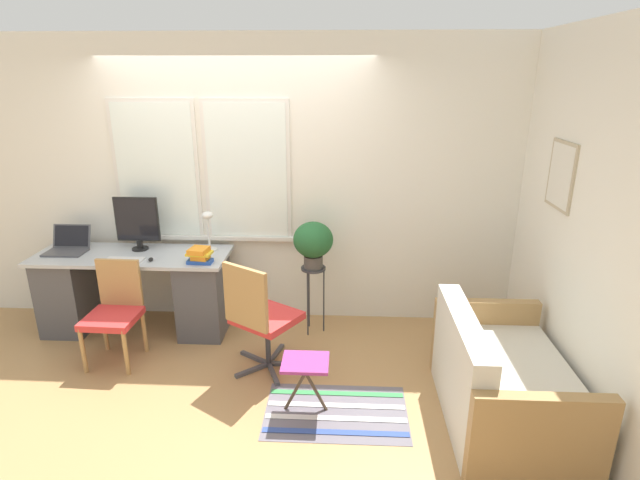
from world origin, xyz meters
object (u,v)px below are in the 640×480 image
object	(u,v)px
monitor	(137,222)
desk_lamp	(208,224)
mouse	(151,259)
desk_chair_wooden	(114,310)
book_stack	(200,255)
plant_stand	(313,277)
couch_loveseat	(501,385)
keyboard	(124,260)
potted_plant	(313,241)
laptop	(68,246)
folding_stool	(305,367)
office_chair_swivel	(260,316)

from	to	relation	value
monitor	desk_lamp	xyz separation A→B (m)	(0.66, 0.02, -0.01)
mouse	desk_chair_wooden	size ratio (longest dim) A/B	0.07
book_stack	desk_chair_wooden	bearing A→B (deg)	-153.61
mouse	plant_stand	size ratio (longest dim) A/B	0.10
couch_loveseat	keyboard	bearing A→B (deg)	71.94
book_stack	potted_plant	size ratio (longest dim) A/B	0.52
desk_chair_wooden	potted_plant	size ratio (longest dim) A/B	1.98
desk_lamp	potted_plant	bearing A→B (deg)	-6.24
laptop	folding_stool	xyz separation A→B (m)	(2.31, -1.18, -0.46)
book_stack	potted_plant	bearing A→B (deg)	12.94
book_stack	folding_stool	size ratio (longest dim) A/B	0.54
monitor	plant_stand	bearing A→B (deg)	-3.20
laptop	monitor	size ratio (longest dim) A/B	0.71
mouse	book_stack	bearing A→B (deg)	-2.67
laptop	desk_chair_wooden	xyz separation A→B (m)	(0.65, -0.56, -0.36)
desk_lamp	potted_plant	world-z (taller)	desk_lamp
laptop	plant_stand	distance (m)	2.31
couch_loveseat	potted_plant	size ratio (longest dim) A/B	3.06
desk_lamp	folding_stool	bearing A→B (deg)	-52.19
monitor	mouse	world-z (taller)	monitor
keyboard	office_chair_swivel	bearing A→B (deg)	-19.99
desk_lamp	book_stack	world-z (taller)	desk_lamp
book_stack	plant_stand	world-z (taller)	book_stack
folding_stool	couch_loveseat	bearing A→B (deg)	-1.44
keyboard	potted_plant	bearing A→B (deg)	7.48
laptop	keyboard	xyz separation A→B (m)	(0.63, -0.22, -0.04)
keyboard	book_stack	bearing A→B (deg)	-0.58
mouse	office_chair_swivel	distance (m)	1.19
plant_stand	folding_stool	distance (m)	1.20
office_chair_swivel	desk_chair_wooden	bearing A→B (deg)	26.68
monitor	book_stack	size ratio (longest dim) A/B	2.25
mouse	couch_loveseat	distance (m)	3.04
potted_plant	office_chair_swivel	bearing A→B (deg)	-119.34
plant_stand	potted_plant	size ratio (longest dim) A/B	1.52
mouse	desk_lamp	world-z (taller)	desk_lamp
book_stack	couch_loveseat	world-z (taller)	book_stack
laptop	keyboard	distance (m)	0.67
keyboard	book_stack	distance (m)	0.69
plant_stand	potted_plant	distance (m)	0.35
laptop	potted_plant	size ratio (longest dim) A/B	0.83
desk_lamp	book_stack	distance (m)	0.38
folding_stool	desk_chair_wooden	bearing A→B (deg)	159.40
mouse	plant_stand	xyz separation A→B (m)	(1.43, 0.20, -0.22)
desk_lamp	office_chair_swivel	xyz separation A→B (m)	(0.60, -0.79, -0.52)
laptop	mouse	xyz separation A→B (m)	(0.86, -0.21, -0.03)
mouse	couch_loveseat	size ratio (longest dim) A/B	0.05
desk_lamp	desk_chair_wooden	world-z (taller)	desk_lamp
keyboard	mouse	world-z (taller)	mouse
keyboard	desk_chair_wooden	xyz separation A→B (m)	(0.02, -0.34, -0.32)
monitor	office_chair_swivel	size ratio (longest dim) A/B	0.52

